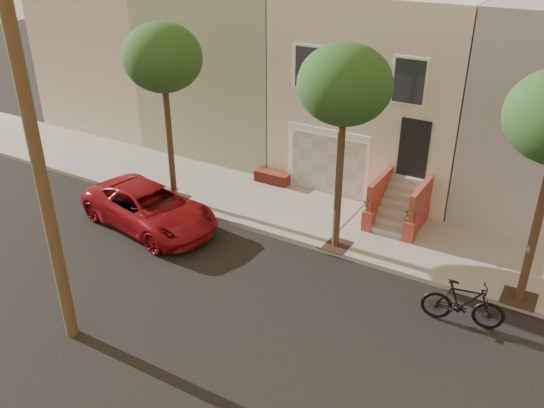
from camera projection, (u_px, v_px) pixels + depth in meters
The scene contains 7 objects.
ground at pixel (241, 304), 15.48m from camera, with size 90.00×90.00×0.00m, color black.
sidewalk at pixel (327, 220), 19.54m from camera, with size 40.00×3.70×0.15m, color gray.
house_row at pixel (395, 80), 22.39m from camera, with size 33.10×11.70×7.00m.
tree_left at pixel (162, 59), 18.57m from camera, with size 2.70×2.57×6.30m.
tree_mid at pixel (345, 86), 15.62m from camera, with size 2.70×2.57×6.30m.
pickup_truck at pixel (150, 208), 19.01m from camera, with size 2.35×5.09×1.42m, color maroon.
motorcycle at pixel (463, 303), 14.47m from camera, with size 0.59×2.09×1.26m, color black.
Camera 1 is at (7.13, -10.36, 9.47)m, focal length 37.50 mm.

